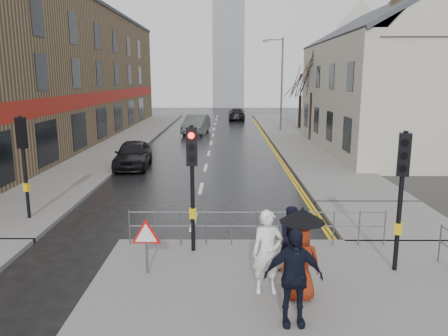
{
  "coord_description": "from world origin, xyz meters",
  "views": [
    {
      "loc": [
        1.07,
        -10.94,
        4.73
      ],
      "look_at": [
        1.01,
        5.0,
        1.43
      ],
      "focal_mm": 35.0,
      "sensor_mm": 36.0,
      "label": 1
    }
  ],
  "objects_px": {
    "pedestrian_with_umbrella": "(301,250)",
    "car_mid": "(196,124)",
    "pedestrian_a": "(268,252)",
    "car_parked": "(133,154)",
    "pedestrian_d": "(293,277)",
    "pedestrian_b": "(293,239)"
  },
  "relations": [
    {
      "from": "pedestrian_b",
      "to": "car_mid",
      "type": "height_order",
      "value": "pedestrian_b"
    },
    {
      "from": "pedestrian_a",
      "to": "pedestrian_b",
      "type": "relative_size",
      "value": 1.16
    },
    {
      "from": "pedestrian_with_umbrella",
      "to": "pedestrian_d",
      "type": "height_order",
      "value": "pedestrian_with_umbrella"
    },
    {
      "from": "pedestrian_a",
      "to": "car_mid",
      "type": "xyz_separation_m",
      "value": [
        -3.44,
        28.74,
        -0.25
      ]
    },
    {
      "from": "pedestrian_a",
      "to": "pedestrian_with_umbrella",
      "type": "distance_m",
      "value": 0.75
    },
    {
      "from": "pedestrian_with_umbrella",
      "to": "pedestrian_d",
      "type": "relative_size",
      "value": 1.05
    },
    {
      "from": "pedestrian_with_umbrella",
      "to": "car_mid",
      "type": "bearing_deg",
      "value": 98.05
    },
    {
      "from": "pedestrian_b",
      "to": "pedestrian_with_umbrella",
      "type": "distance_m",
      "value": 1.46
    },
    {
      "from": "pedestrian_b",
      "to": "pedestrian_d",
      "type": "relative_size",
      "value": 0.84
    },
    {
      "from": "pedestrian_a",
      "to": "car_mid",
      "type": "height_order",
      "value": "pedestrian_a"
    },
    {
      "from": "car_parked",
      "to": "car_mid",
      "type": "height_order",
      "value": "car_mid"
    },
    {
      "from": "pedestrian_d",
      "to": "car_parked",
      "type": "distance_m",
      "value": 16.6
    },
    {
      "from": "pedestrian_b",
      "to": "car_mid",
      "type": "distance_m",
      "value": 27.91
    },
    {
      "from": "pedestrian_a",
      "to": "pedestrian_d",
      "type": "xyz_separation_m",
      "value": [
        0.36,
        -1.24,
        0.03
      ]
    },
    {
      "from": "pedestrian_with_umbrella",
      "to": "car_mid",
      "type": "height_order",
      "value": "pedestrian_with_umbrella"
    },
    {
      "from": "pedestrian_b",
      "to": "car_mid",
      "type": "bearing_deg",
      "value": 85.16
    },
    {
      "from": "pedestrian_b",
      "to": "pedestrian_with_umbrella",
      "type": "height_order",
      "value": "pedestrian_with_umbrella"
    },
    {
      "from": "pedestrian_a",
      "to": "car_parked",
      "type": "relative_size",
      "value": 0.43
    },
    {
      "from": "pedestrian_a",
      "to": "car_parked",
      "type": "xyz_separation_m",
      "value": [
        -5.86,
        14.14,
        -0.33
      ]
    },
    {
      "from": "pedestrian_a",
      "to": "car_mid",
      "type": "bearing_deg",
      "value": 94.43
    },
    {
      "from": "pedestrian_with_umbrella",
      "to": "pedestrian_d",
      "type": "bearing_deg",
      "value": -107.62
    },
    {
      "from": "pedestrian_a",
      "to": "car_parked",
      "type": "distance_m",
      "value": 15.31
    }
  ]
}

